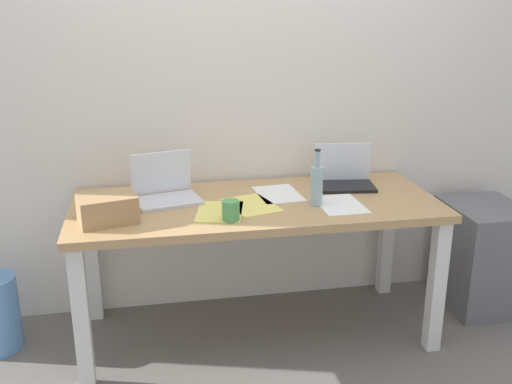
{
  "coord_description": "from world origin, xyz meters",
  "views": [
    {
      "loc": [
        -0.52,
        -2.74,
        1.69
      ],
      "look_at": [
        0.0,
        0.0,
        0.78
      ],
      "focal_mm": 41.72,
      "sensor_mm": 36.0,
      "label": 1
    }
  ],
  "objects_px": {
    "desk": "(256,219)",
    "beer_bottle": "(317,184)",
    "laptop_right": "(344,177)",
    "cardboard_box": "(107,209)",
    "computer_mouse": "(232,204)",
    "filing_cabinet": "(482,255)",
    "coffee_mug": "(231,211)",
    "laptop_left": "(166,191)"
  },
  "relations": [
    {
      "from": "beer_bottle",
      "to": "cardboard_box",
      "type": "relative_size",
      "value": 1.11
    },
    {
      "from": "laptop_right",
      "to": "beer_bottle",
      "type": "relative_size",
      "value": 1.18
    },
    {
      "from": "desk",
      "to": "coffee_mug",
      "type": "bearing_deg",
      "value": -124.07
    },
    {
      "from": "desk",
      "to": "coffee_mug",
      "type": "height_order",
      "value": "coffee_mug"
    },
    {
      "from": "laptop_left",
      "to": "beer_bottle",
      "type": "xyz_separation_m",
      "value": [
        0.72,
        -0.2,
        0.06
      ]
    },
    {
      "from": "desk",
      "to": "laptop_left",
      "type": "relative_size",
      "value": 5.13
    },
    {
      "from": "desk",
      "to": "filing_cabinet",
      "type": "bearing_deg",
      "value": 3.26
    },
    {
      "from": "cardboard_box",
      "to": "laptop_left",
      "type": "bearing_deg",
      "value": 43.08
    },
    {
      "from": "laptop_right",
      "to": "filing_cabinet",
      "type": "xyz_separation_m",
      "value": [
        0.81,
        -0.09,
        -0.48
      ]
    },
    {
      "from": "desk",
      "to": "laptop_left",
      "type": "bearing_deg",
      "value": 166.93
    },
    {
      "from": "laptop_right",
      "to": "beer_bottle",
      "type": "height_order",
      "value": "beer_bottle"
    },
    {
      "from": "beer_bottle",
      "to": "laptop_left",
      "type": "bearing_deg",
      "value": 164.07
    },
    {
      "from": "computer_mouse",
      "to": "filing_cabinet",
      "type": "bearing_deg",
      "value": 30.14
    },
    {
      "from": "laptop_left",
      "to": "beer_bottle",
      "type": "bearing_deg",
      "value": -15.93
    },
    {
      "from": "desk",
      "to": "filing_cabinet",
      "type": "height_order",
      "value": "desk"
    },
    {
      "from": "desk",
      "to": "beer_bottle",
      "type": "height_order",
      "value": "beer_bottle"
    },
    {
      "from": "desk",
      "to": "beer_bottle",
      "type": "xyz_separation_m",
      "value": [
        0.28,
        -0.1,
        0.2
      ]
    },
    {
      "from": "laptop_right",
      "to": "computer_mouse",
      "type": "xyz_separation_m",
      "value": [
        -0.64,
        -0.23,
        -0.03
      ]
    },
    {
      "from": "laptop_left",
      "to": "computer_mouse",
      "type": "xyz_separation_m",
      "value": [
        0.31,
        -0.17,
        -0.03
      ]
    },
    {
      "from": "computer_mouse",
      "to": "coffee_mug",
      "type": "bearing_deg",
      "value": -75.28
    },
    {
      "from": "desk",
      "to": "computer_mouse",
      "type": "distance_m",
      "value": 0.18
    },
    {
      "from": "laptop_left",
      "to": "cardboard_box",
      "type": "bearing_deg",
      "value": -136.92
    },
    {
      "from": "filing_cabinet",
      "to": "laptop_left",
      "type": "bearing_deg",
      "value": 179.15
    },
    {
      "from": "laptop_left",
      "to": "laptop_right",
      "type": "bearing_deg",
      "value": 3.82
    },
    {
      "from": "laptop_right",
      "to": "coffee_mug",
      "type": "relative_size",
      "value": 3.49
    },
    {
      "from": "beer_bottle",
      "to": "computer_mouse",
      "type": "xyz_separation_m",
      "value": [
        -0.41,
        0.04,
        -0.09
      ]
    },
    {
      "from": "desk",
      "to": "laptop_right",
      "type": "bearing_deg",
      "value": 17.95
    },
    {
      "from": "laptop_right",
      "to": "cardboard_box",
      "type": "height_order",
      "value": "laptop_right"
    },
    {
      "from": "laptop_right",
      "to": "beer_bottle",
      "type": "xyz_separation_m",
      "value": [
        -0.23,
        -0.27,
        0.06
      ]
    },
    {
      "from": "computer_mouse",
      "to": "filing_cabinet",
      "type": "relative_size",
      "value": 0.17
    },
    {
      "from": "beer_bottle",
      "to": "filing_cabinet",
      "type": "distance_m",
      "value": 1.19
    },
    {
      "from": "cardboard_box",
      "to": "filing_cabinet",
      "type": "bearing_deg",
      "value": 6.36
    },
    {
      "from": "laptop_left",
      "to": "computer_mouse",
      "type": "height_order",
      "value": "laptop_left"
    },
    {
      "from": "laptop_left",
      "to": "filing_cabinet",
      "type": "height_order",
      "value": "laptop_left"
    },
    {
      "from": "laptop_left",
      "to": "cardboard_box",
      "type": "height_order",
      "value": "laptop_left"
    },
    {
      "from": "laptop_right",
      "to": "coffee_mug",
      "type": "distance_m",
      "value": 0.78
    },
    {
      "from": "laptop_right",
      "to": "coffee_mug",
      "type": "xyz_separation_m",
      "value": [
        -0.67,
        -0.4,
        -0.0
      ]
    },
    {
      "from": "desk",
      "to": "laptop_left",
      "type": "height_order",
      "value": "laptop_left"
    },
    {
      "from": "laptop_left",
      "to": "filing_cabinet",
      "type": "bearing_deg",
      "value": -0.85
    },
    {
      "from": "computer_mouse",
      "to": "desk",
      "type": "bearing_deg",
      "value": 51.74
    },
    {
      "from": "cardboard_box",
      "to": "computer_mouse",
      "type": "bearing_deg",
      "value": 8.23
    },
    {
      "from": "laptop_right",
      "to": "computer_mouse",
      "type": "height_order",
      "value": "laptop_right"
    }
  ]
}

